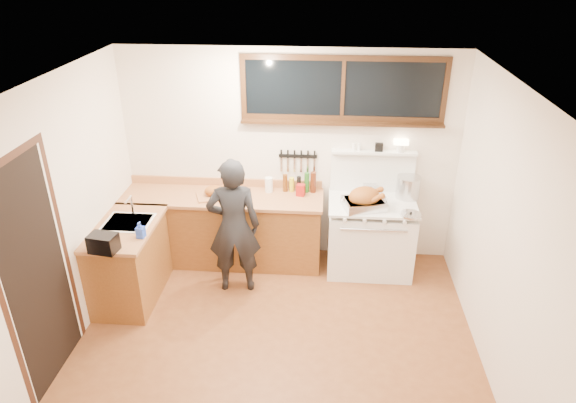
# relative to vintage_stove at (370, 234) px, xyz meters

# --- Properties ---
(ground_plane) EXTENTS (4.00, 3.50, 0.02)m
(ground_plane) POSITION_rel_vintage_stove_xyz_m (-1.00, -1.41, -0.48)
(ground_plane) COLOR brown
(room_shell) EXTENTS (4.10, 3.60, 2.65)m
(room_shell) POSITION_rel_vintage_stove_xyz_m (-1.00, -1.41, 1.18)
(room_shell) COLOR silver
(room_shell) RESTS_ON ground
(counter_back) EXTENTS (2.44, 0.64, 1.00)m
(counter_back) POSITION_rel_vintage_stove_xyz_m (-1.80, 0.04, -0.01)
(counter_back) COLOR brown
(counter_back) RESTS_ON ground
(counter_left) EXTENTS (0.64, 1.09, 0.90)m
(counter_left) POSITION_rel_vintage_stove_xyz_m (-2.70, -0.79, -0.01)
(counter_left) COLOR brown
(counter_left) RESTS_ON ground
(sink_unit) EXTENTS (0.50, 0.45, 0.37)m
(sink_unit) POSITION_rel_vintage_stove_xyz_m (-2.68, -0.71, 0.38)
(sink_unit) COLOR white
(sink_unit) RESTS_ON counter_left
(vintage_stove) EXTENTS (1.02, 0.74, 1.58)m
(vintage_stove) POSITION_rel_vintage_stove_xyz_m (0.00, 0.00, 0.00)
(vintage_stove) COLOR white
(vintage_stove) RESTS_ON ground
(back_window) EXTENTS (2.32, 0.13, 0.77)m
(back_window) POSITION_rel_vintage_stove_xyz_m (-0.40, 0.31, 1.60)
(back_window) COLOR black
(back_window) RESTS_ON room_shell
(left_doorway) EXTENTS (0.02, 1.04, 2.17)m
(left_doorway) POSITION_rel_vintage_stove_xyz_m (-2.99, -1.96, 0.62)
(left_doorway) COLOR black
(left_doorway) RESTS_ON ground
(knife_strip) EXTENTS (0.46, 0.03, 0.28)m
(knife_strip) POSITION_rel_vintage_stove_xyz_m (-0.90, 0.32, 0.84)
(knife_strip) COLOR black
(knife_strip) RESTS_ON room_shell
(man) EXTENTS (0.63, 0.46, 1.61)m
(man) POSITION_rel_vintage_stove_xyz_m (-1.55, -0.54, 0.34)
(man) COLOR black
(man) RESTS_ON ground
(soap_bottle) EXTENTS (0.09, 0.09, 0.18)m
(soap_bottle) POSITION_rel_vintage_stove_xyz_m (-2.43, -1.00, 0.52)
(soap_bottle) COLOR blue
(soap_bottle) RESTS_ON counter_left
(toaster) EXTENTS (0.29, 0.22, 0.18)m
(toaster) POSITION_rel_vintage_stove_xyz_m (-2.70, -1.29, 0.52)
(toaster) COLOR black
(toaster) RESTS_ON counter_left
(cutting_board) EXTENTS (0.47, 0.42, 0.14)m
(cutting_board) POSITION_rel_vintage_stove_xyz_m (-1.88, 0.01, 0.49)
(cutting_board) COLOR #AD7044
(cutting_board) RESTS_ON counter_back
(roast_turkey) EXTENTS (0.53, 0.46, 0.25)m
(roast_turkey) POSITION_rel_vintage_stove_xyz_m (-0.11, -0.15, 0.54)
(roast_turkey) COLOR silver
(roast_turkey) RESTS_ON vintage_stove
(stockpot) EXTENTS (0.36, 0.36, 0.26)m
(stockpot) POSITION_rel_vintage_stove_xyz_m (0.42, 0.17, 0.56)
(stockpot) COLOR silver
(stockpot) RESTS_ON vintage_stove
(saucepan) EXTENTS (0.20, 0.29, 0.12)m
(saucepan) POSITION_rel_vintage_stove_xyz_m (-0.02, 0.26, 0.49)
(saucepan) COLOR silver
(saucepan) RESTS_ON vintage_stove
(pot_lid) EXTENTS (0.30, 0.30, 0.04)m
(pot_lid) POSITION_rel_vintage_stove_xyz_m (0.40, -0.30, 0.45)
(pot_lid) COLOR silver
(pot_lid) RESTS_ON vintage_stove
(coffee_tin) EXTENTS (0.11, 0.10, 0.14)m
(coffee_tin) POSITION_rel_vintage_stove_xyz_m (-0.85, 0.11, 0.50)
(coffee_tin) COLOR maroon
(coffee_tin) RESTS_ON counter_back
(pitcher) EXTENTS (0.12, 0.12, 0.18)m
(pitcher) POSITION_rel_vintage_stove_xyz_m (-1.24, 0.19, 0.52)
(pitcher) COLOR white
(pitcher) RESTS_ON counter_back
(bottle_cluster) EXTENTS (0.40, 0.07, 0.26)m
(bottle_cluster) POSITION_rel_vintage_stove_xyz_m (-0.85, 0.22, 0.55)
(bottle_cluster) COLOR black
(bottle_cluster) RESTS_ON counter_back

